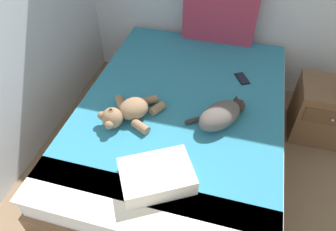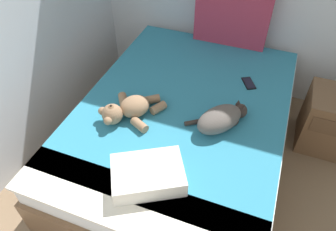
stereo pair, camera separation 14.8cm
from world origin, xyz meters
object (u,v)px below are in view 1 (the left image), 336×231
at_px(cell_phone, 242,79).
at_px(throw_pillow, 157,176).
at_px(teddy_bear, 128,112).
at_px(patterned_cushion, 220,14).
at_px(bed, 181,130).
at_px(cat, 221,115).
at_px(nightstand, 325,111).

bearing_deg(cell_phone, throw_pillow, -108.83).
bearing_deg(teddy_bear, patterned_cushion, 70.61).
bearing_deg(bed, patterned_cushion, 83.68).
relative_size(patterned_cushion, cat, 1.61).
relative_size(cat, cell_phone, 2.43).
bearing_deg(patterned_cushion, nightstand, -21.14).
bearing_deg(teddy_bear, bed, 38.15).
height_order(cell_phone, throw_pillow, throw_pillow).
height_order(teddy_bear, nightstand, teddy_bear).
relative_size(patterned_cushion, throw_pillow, 1.61).
xyz_separation_m(teddy_bear, nightstand, (1.45, 0.81, -0.37)).
bearing_deg(throw_pillow, teddy_bear, 127.29).
bearing_deg(cell_phone, bed, -133.88).
relative_size(bed, patterned_cushion, 3.19).
bearing_deg(patterned_cushion, cell_phone, -62.10).
height_order(patterned_cushion, throw_pillow, patterned_cushion).
bearing_deg(patterned_cushion, throw_pillow, -93.04).
height_order(teddy_bear, throw_pillow, teddy_bear).
height_order(cat, cell_phone, cat).
bearing_deg(throw_pillow, nightstand, 48.36).
bearing_deg(cell_phone, nightstand, 11.42).
relative_size(patterned_cushion, teddy_bear, 1.48).
distance_m(patterned_cushion, cat, 1.10).
height_order(cat, throw_pillow, cat).
xyz_separation_m(bed, cat, (0.30, -0.12, 0.35)).
relative_size(cat, teddy_bear, 0.92).
height_order(teddy_bear, cell_phone, teddy_bear).
height_order(patterned_cushion, nightstand, patterned_cushion).
xyz_separation_m(bed, patterned_cushion, (0.11, 0.95, 0.53)).
distance_m(patterned_cushion, nightstand, 1.23).
bearing_deg(patterned_cushion, cat, -79.83).
distance_m(cell_phone, nightstand, 0.81).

